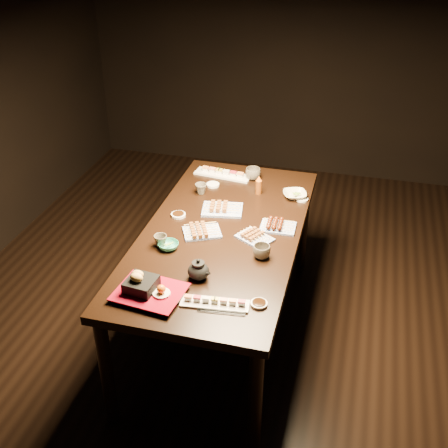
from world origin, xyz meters
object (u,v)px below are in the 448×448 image
(sushi_platter_near, at_px, (215,301))
(dining_table, at_px, (222,282))
(yakitori_plate_center, at_px, (202,229))
(edamame_bowl_green, at_px, (168,246))
(edamame_bowl_cream, at_px, (295,195))
(sushi_platter_far, at_px, (223,173))
(teacup_mid_right, at_px, (262,252))
(teacup_far_left, at_px, (201,189))
(teacup_far_right, at_px, (253,174))
(teapot, at_px, (198,269))
(tempura_tray, at_px, (149,286))
(teacup_near_left, at_px, (161,241))
(condiment_bottle, at_px, (259,185))
(yakitori_plate_left, at_px, (222,206))
(yakitori_plate_right, at_px, (255,235))

(sushi_platter_near, bearing_deg, dining_table, 95.88)
(yakitori_plate_center, relative_size, edamame_bowl_green, 1.84)
(yakitori_plate_center, bearing_deg, edamame_bowl_cream, 26.10)
(sushi_platter_far, bearing_deg, teacup_mid_right, 123.74)
(sushi_platter_far, bearing_deg, edamame_bowl_cream, 167.85)
(teacup_far_left, bearing_deg, sushi_platter_near, -69.89)
(yakitori_plate_center, xyz_separation_m, teacup_far_right, (0.14, 0.76, 0.01))
(edamame_bowl_cream, bearing_deg, sushi_platter_far, 160.86)
(sushi_platter_near, height_order, teacup_mid_right, teacup_mid_right)
(teapot, bearing_deg, tempura_tray, -111.40)
(teacup_near_left, xyz_separation_m, condiment_bottle, (0.40, 0.75, 0.03))
(sushi_platter_near, xyz_separation_m, yakitori_plate_left, (-0.20, 0.88, 0.01))
(teacup_far_left, distance_m, teapot, 0.92)
(yakitori_plate_left, distance_m, condiment_bottle, 0.33)
(sushi_platter_far, xyz_separation_m, teapot, (0.18, -1.17, 0.03))
(edamame_bowl_green, height_order, edamame_bowl_cream, same)
(dining_table, relative_size, sushi_platter_far, 4.55)
(sushi_platter_far, height_order, edamame_bowl_cream, sushi_platter_far)
(teacup_far_right, relative_size, condiment_bottle, 0.81)
(yakitori_plate_left, bearing_deg, edamame_bowl_green, -120.53)
(yakitori_plate_center, xyz_separation_m, yakitori_plate_left, (0.05, 0.28, 0.00))
(yakitori_plate_left, distance_m, edamame_bowl_green, 0.51)
(yakitori_plate_left, relative_size, condiment_bottle, 1.94)
(sushi_platter_far, distance_m, yakitori_plate_left, 0.49)
(yakitori_plate_left, distance_m, edamame_bowl_cream, 0.50)
(teacup_near_left, bearing_deg, teacup_far_right, 70.98)
(dining_table, distance_m, sushi_platter_near, 0.78)
(dining_table, height_order, teacup_far_left, teacup_far_left)
(edamame_bowl_cream, bearing_deg, teacup_far_left, -170.04)
(sushi_platter_far, distance_m, yakitori_plate_center, 0.76)
(yakitori_plate_center, bearing_deg, teapot, -101.18)
(teacup_near_left, height_order, teacup_far_right, teacup_far_right)
(condiment_bottle, bearing_deg, teacup_far_left, -165.14)
(yakitori_plate_center, height_order, teacup_mid_right, teacup_mid_right)
(yakitori_plate_left, bearing_deg, teapot, -94.89)
(sushi_platter_far, height_order, tempura_tray, tempura_tray)
(teapot, bearing_deg, yakitori_plate_right, 87.04)
(dining_table, height_order, yakitori_plate_center, yakitori_plate_center)
(dining_table, xyz_separation_m, edamame_bowl_cream, (0.35, 0.52, 0.39))
(sushi_platter_far, height_order, teacup_far_left, teacup_far_left)
(yakitori_plate_center, bearing_deg, teacup_far_right, 54.19)
(sushi_platter_near, relative_size, yakitori_plate_right, 1.71)
(dining_table, distance_m, tempura_tray, 0.82)
(teacup_near_left, xyz_separation_m, teacup_far_left, (0.04, 0.65, 0.00))
(condiment_bottle, bearing_deg, teapot, -96.55)
(edamame_bowl_green, distance_m, tempura_tray, 0.42)
(sushi_platter_near, height_order, teacup_near_left, teacup_near_left)
(edamame_bowl_cream, distance_m, teacup_near_left, 0.99)
(yakitori_plate_center, xyz_separation_m, teacup_far_left, (-0.15, 0.47, 0.01))
(sushi_platter_near, xyz_separation_m, teacup_far_left, (-0.39, 1.07, 0.01))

